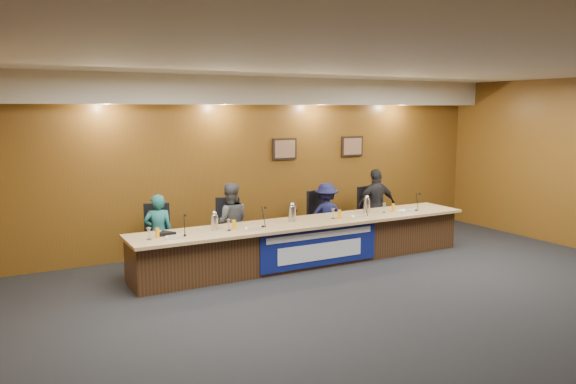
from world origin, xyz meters
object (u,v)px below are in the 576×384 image
at_px(panelist_d, 376,205).
at_px(speakerphone, 166,234).
at_px(dais_body, 307,243).
at_px(panelist_c, 326,216).
at_px(carafe_right, 367,206).
at_px(carafe_mid, 292,214).
at_px(panelist_a, 158,233).
at_px(office_chair_a, 157,241).
at_px(office_chair_b, 228,233).
at_px(office_chair_c, 323,222).
at_px(banner, 320,247).
at_px(panelist_b, 230,222).
at_px(carafe_left, 214,222).
at_px(office_chair_d, 373,217).

relative_size(panelist_d, speakerphone, 4.55).
bearing_deg(dais_body, panelist_c, 41.01).
distance_m(dais_body, carafe_right, 1.38).
bearing_deg(carafe_mid, dais_body, -5.80).
height_order(panelist_a, carafe_mid, panelist_a).
bearing_deg(office_chair_a, speakerphone, -77.83).
height_order(office_chair_b, office_chair_c, same).
xyz_separation_m(dais_body, banner, (0.00, -0.41, 0.03)).
height_order(office_chair_b, carafe_mid, carafe_mid).
xyz_separation_m(office_chair_b, carafe_right, (2.39, -0.78, 0.40)).
relative_size(dais_body, carafe_right, 23.10).
relative_size(panelist_a, speakerphone, 3.98).
bearing_deg(speakerphone, panelist_b, 27.43).
distance_m(office_chair_a, carafe_right, 3.75).
distance_m(panelist_c, office_chair_c, 0.18).
bearing_deg(panelist_a, dais_body, 179.29).
bearing_deg(dais_body, speakerphone, 178.94).
bearing_deg(panelist_a, office_chair_a, -73.43).
relative_size(office_chair_a, carafe_right, 1.85).
bearing_deg(panelist_b, dais_body, 162.40).
bearing_deg(panelist_d, panelist_c, 6.57).
bearing_deg(office_chair_a, banner, -9.89).
height_order(office_chair_a, speakerphone, speakerphone).
distance_m(office_chair_a, office_chair_c, 3.21).
distance_m(office_chair_c, carafe_mid, 1.45).
height_order(banner, panelist_c, panelist_c).
relative_size(dais_body, panelist_c, 4.79).
relative_size(office_chair_c, speakerphone, 1.50).
relative_size(panelist_c, panelist_d, 0.86).
bearing_deg(carafe_left, panelist_b, 51.62).
bearing_deg(carafe_right, carafe_mid, -178.91).
height_order(dais_body, speakerphone, speakerphone).
relative_size(panelist_a, office_chair_b, 2.65).
relative_size(office_chair_c, carafe_mid, 1.85).
height_order(dais_body, panelist_d, panelist_d).
bearing_deg(carafe_mid, office_chair_d, 19.29).
bearing_deg(panelist_a, office_chair_b, -158.85).
relative_size(office_chair_a, office_chair_b, 1.00).
relative_size(panelist_a, office_chair_a, 2.65).
bearing_deg(office_chair_c, carafe_right, -73.98).
distance_m(panelist_c, speakerphone, 3.37).
bearing_deg(panelist_c, office_chair_d, -159.17).
bearing_deg(carafe_left, carafe_right, 0.50).
distance_m(panelist_c, office_chair_a, 3.22).
relative_size(panelist_a, carafe_left, 5.32).
xyz_separation_m(dais_body, panelist_b, (-1.12, 0.74, 0.34)).
height_order(carafe_left, carafe_mid, carafe_mid).
distance_m(dais_body, carafe_mid, 0.60).
bearing_deg(speakerphone, office_chair_d, 10.04).
xyz_separation_m(panelist_c, carafe_right, (0.43, -0.68, 0.25)).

